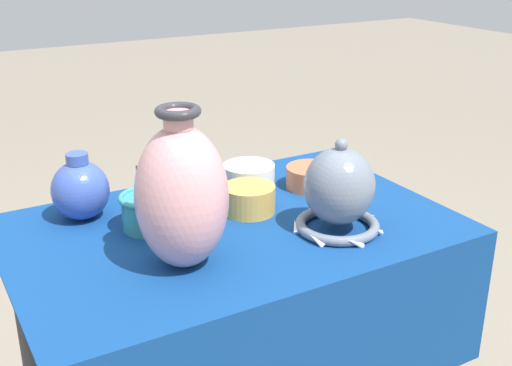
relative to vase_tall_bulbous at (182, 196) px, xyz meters
name	(u,v)px	position (x,y,z in m)	size (l,w,h in m)	color
display_table	(236,268)	(0.16, 0.10, -0.24)	(0.95, 0.63, 0.73)	#38383D
vase_tall_bulbous	(182,196)	(0.00, 0.00, 0.00)	(0.17, 0.17, 0.31)	#D19399
vase_dome_bell	(339,193)	(0.34, -0.02, -0.06)	(0.19, 0.20, 0.21)	slate
mosaic_tile_box	(167,183)	(0.10, 0.32, -0.10)	(0.11, 0.11, 0.08)	#232328
pot_squat_ivory	(249,177)	(0.30, 0.28, -0.11)	(0.13, 0.13, 0.06)	white
jar_round_cobalt	(80,189)	(-0.11, 0.31, -0.07)	(0.13, 0.13, 0.15)	#3851A8
pot_squat_terracotta	(312,177)	(0.44, 0.21, -0.12)	(0.13, 0.13, 0.05)	#BC6642
pot_squat_ochre	(249,199)	(0.23, 0.15, -0.11)	(0.12, 0.12, 0.06)	gold
cup_wide_teal	(148,210)	(0.00, 0.18, -0.10)	(0.12, 0.12, 0.08)	teal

